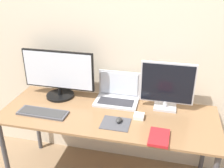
{
  "coord_description": "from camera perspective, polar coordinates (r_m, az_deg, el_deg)",
  "views": [
    {
      "loc": [
        0.45,
        -1.42,
        1.82
      ],
      "look_at": [
        0.01,
        0.44,
        0.92
      ],
      "focal_mm": 42.0,
      "sensor_mm": 36.0,
      "label": 1
    }
  ],
  "objects": [
    {
      "name": "wall_back",
      "position": [
        2.25,
        1.45,
        10.62
      ],
      "size": [
        7.0,
        0.05,
        2.5
      ],
      "color": "beige",
      "rests_on": "ground_plane"
    },
    {
      "name": "desk",
      "position": [
        2.15,
        -0.92,
        -8.12
      ],
      "size": [
        1.74,
        0.65,
        0.71
      ],
      "color": "olive",
      "rests_on": "ground_plane"
    },
    {
      "name": "monitor_left",
      "position": [
        2.33,
        -11.58,
        2.09
      ],
      "size": [
        0.64,
        0.25,
        0.43
      ],
      "color": "black",
      "rests_on": "desk"
    },
    {
      "name": "monitor_right",
      "position": [
        2.13,
        11.89,
        -0.38
      ],
      "size": [
        0.43,
        0.13,
        0.4
      ],
      "color": "silver",
      "rests_on": "desk"
    },
    {
      "name": "laptop",
      "position": [
        2.28,
        1.21,
        -2.2
      ],
      "size": [
        0.37,
        0.24,
        0.25
      ],
      "color": "silver",
      "rests_on": "desk"
    },
    {
      "name": "keyboard",
      "position": [
        2.18,
        -14.83,
        -6.05
      ],
      "size": [
        0.41,
        0.15,
        0.02
      ],
      "color": "#4C4C51",
      "rests_on": "desk"
    },
    {
      "name": "mousepad",
      "position": [
        1.99,
        0.8,
        -8.58
      ],
      "size": [
        0.21,
        0.18,
        0.0
      ],
      "color": "#47474C",
      "rests_on": "desk"
    },
    {
      "name": "mouse",
      "position": [
        2.0,
        1.5,
        -7.81
      ],
      "size": [
        0.04,
        0.07,
        0.04
      ],
      "color": "#333333",
      "rests_on": "mousepad"
    },
    {
      "name": "book",
      "position": [
        1.87,
        10.19,
        -11.36
      ],
      "size": [
        0.14,
        0.21,
        0.02
      ],
      "color": "red",
      "rests_on": "desk"
    },
    {
      "name": "power_brick",
      "position": [
        2.06,
        5.89,
        -6.97
      ],
      "size": [
        0.08,
        0.08,
        0.03
      ],
      "color": "white",
      "rests_on": "desk"
    }
  ]
}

